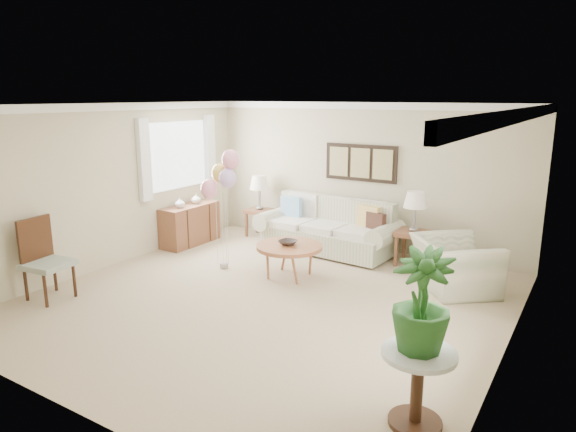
% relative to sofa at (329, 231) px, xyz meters
% --- Properties ---
extents(ground_plane, '(6.00, 6.00, 0.00)m').
position_rel_sofa_xyz_m(ground_plane, '(0.35, -2.47, -0.37)').
color(ground_plane, tan).
extents(room_shell, '(6.04, 6.04, 2.60)m').
position_rel_sofa_xyz_m(room_shell, '(0.24, -2.37, 1.26)').
color(room_shell, '#B8AE8C').
rests_on(room_shell, ground).
extents(wall_art_triptych, '(1.35, 0.06, 0.65)m').
position_rel_sofa_xyz_m(wall_art_triptych, '(0.35, 0.50, 1.18)').
color(wall_art_triptych, black).
rests_on(wall_art_triptych, ground).
extents(sofa, '(2.61, 1.12, 0.94)m').
position_rel_sofa_xyz_m(sofa, '(0.00, 0.00, 0.00)').
color(sofa, beige).
rests_on(sofa, ground).
extents(end_table_left, '(0.49, 0.45, 0.54)m').
position_rel_sofa_xyz_m(end_table_left, '(-1.62, 0.18, 0.08)').
color(end_table_left, brown).
rests_on(end_table_left, ground).
extents(end_table_right, '(0.53, 0.48, 0.57)m').
position_rel_sofa_xyz_m(end_table_right, '(1.53, 0.01, 0.11)').
color(end_table_right, brown).
rests_on(end_table_right, ground).
extents(lamp_left, '(0.38, 0.38, 0.67)m').
position_rel_sofa_xyz_m(lamp_left, '(-1.62, 0.18, 0.68)').
color(lamp_left, gray).
rests_on(lamp_left, end_table_left).
extents(lamp_right, '(0.37, 0.37, 0.65)m').
position_rel_sofa_xyz_m(lamp_right, '(1.53, 0.01, 0.70)').
color(lamp_right, gray).
rests_on(lamp_right, end_table_right).
extents(coffee_table, '(1.01, 1.01, 0.51)m').
position_rel_sofa_xyz_m(coffee_table, '(0.12, -1.53, 0.10)').
color(coffee_table, '#9F6442').
rests_on(coffee_table, ground).
extents(decor_bowl, '(0.29, 0.29, 0.07)m').
position_rel_sofa_xyz_m(decor_bowl, '(0.09, -1.52, 0.17)').
color(decor_bowl, '#2E2421').
rests_on(decor_bowl, coffee_table).
extents(armchair, '(1.48, 1.50, 0.73)m').
position_rel_sofa_xyz_m(armchair, '(2.39, -0.74, -0.00)').
color(armchair, beige).
rests_on(armchair, ground).
extents(side_table, '(0.62, 0.62, 0.67)m').
position_rel_sofa_xyz_m(side_table, '(2.93, -4.05, 0.14)').
color(side_table, silver).
rests_on(side_table, ground).
extents(potted_plant, '(0.49, 0.49, 0.86)m').
position_rel_sofa_xyz_m(potted_plant, '(2.91, -4.03, 0.74)').
color(potted_plant, '#21541D').
rests_on(potted_plant, side_table).
extents(accent_chair, '(0.61, 0.61, 1.11)m').
position_rel_sofa_xyz_m(accent_chair, '(-2.28, -3.98, 0.21)').
color(accent_chair, gray).
rests_on(accent_chair, ground).
extents(credenza, '(0.46, 1.20, 0.74)m').
position_rel_sofa_xyz_m(credenza, '(-2.41, -0.97, 0.00)').
color(credenza, brown).
rests_on(credenza, ground).
extents(vase_white, '(0.19, 0.19, 0.18)m').
position_rel_sofa_xyz_m(vase_white, '(-2.39, -1.23, 0.46)').
color(vase_white, silver).
rests_on(vase_white, credenza).
extents(vase_sage, '(0.21, 0.21, 0.19)m').
position_rel_sofa_xyz_m(vase_sage, '(-2.39, -0.79, 0.46)').
color(vase_sage, beige).
rests_on(vase_sage, credenza).
extents(balloon_cluster, '(0.56, 0.45, 1.91)m').
position_rel_sofa_xyz_m(balloon_cluster, '(-0.98, -1.74, 1.13)').
color(balloon_cluster, gray).
rests_on(balloon_cluster, ground).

